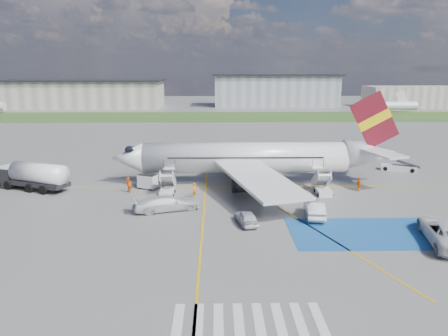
{
  "coord_description": "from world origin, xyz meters",
  "views": [
    {
      "loc": [
        -3.7,
        -41.11,
        14.58
      ],
      "look_at": [
        -2.8,
        7.51,
        3.5
      ],
      "focal_mm": 35.0,
      "sensor_mm": 36.0,
      "label": 1
    }
  ],
  "objects": [
    {
      "name": "staging_box",
      "position": [
        10.0,
        -4.0,
        0.01
      ],
      "size": [
        14.0,
        8.0,
        0.01
      ],
      "primitive_type": "cube",
      "color": "#184F91",
      "rests_on": "ground"
    },
    {
      "name": "crew_fwd",
      "position": [
        -6.21,
        7.51,
        0.87
      ],
      "size": [
        0.72,
        0.76,
        1.74
      ],
      "primitive_type": "imported",
      "rotation": [
        0.0,
        0.0,
        0.89
      ],
      "color": "orange",
      "rests_on": "ground"
    },
    {
      "name": "grass_strip",
      "position": [
        0.0,
        95.0,
        0.01
      ],
      "size": [
        400.0,
        30.0,
        0.01
      ],
      "primitive_type": "cube",
      "color": "#2D4C1E",
      "rests_on": "ground"
    },
    {
      "name": "airstairs_aft",
      "position": [
        9.0,
        8.7,
        0.62
      ],
      "size": [
        1.9,
        5.2,
        3.6
      ],
      "color": "silver",
      "rests_on": "ground"
    },
    {
      "name": "terminal_centre",
      "position": [
        20.0,
        135.0,
        6.0
      ],
      "size": [
        48.0,
        18.0,
        12.0
      ],
      "primitive_type": "cube",
      "color": "gray",
      "rests_on": "ground"
    },
    {
      "name": "airliner",
      "position": [
        1.51,
        14.0,
        3.39
      ],
      "size": [
        36.81,
        32.95,
        11.92
      ],
      "color": "silver",
      "rests_on": "ground"
    },
    {
      "name": "crosswalk",
      "position": [
        -1.8,
        -18.0,
        0.01
      ],
      "size": [
        9.0,
        4.0,
        0.01
      ],
      "color": "silver",
      "rests_on": "ground"
    },
    {
      "name": "ground",
      "position": [
        0.0,
        0.0,
        0.0
      ],
      "size": [
        400.0,
        400.0,
        0.0
      ],
      "primitive_type": "plane",
      "color": "#60605E",
      "rests_on": "ground"
    },
    {
      "name": "crew_aft",
      "position": [
        13.71,
        9.96,
        0.84
      ],
      "size": [
        0.5,
        1.02,
        1.68
      ],
      "primitive_type": "imported",
      "rotation": [
        0.0,
        0.0,
        1.66
      ],
      "color": "orange",
      "rests_on": "ground"
    },
    {
      "name": "taxiway_line_diag",
      "position": [
        0.0,
        12.0,
        0.01
      ],
      "size": [
        20.71,
        56.45,
        0.01
      ],
      "primitive_type": "cube",
      "rotation": [
        0.0,
        0.0,
        0.35
      ],
      "color": "gold",
      "rests_on": "ground"
    },
    {
      "name": "airstairs_fwd",
      "position": [
        -9.5,
        8.7,
        0.62
      ],
      "size": [
        1.9,
        5.2,
        3.6
      ],
      "color": "silver",
      "rests_on": "ground"
    },
    {
      "name": "car_silver_a",
      "position": [
        -0.81,
        -1.47,
        0.67
      ],
      "size": [
        2.32,
        4.18,
        1.34
      ],
      "primitive_type": "imported",
      "rotation": [
        0.0,
        0.0,
        3.34
      ],
      "color": "silver",
      "rests_on": "ground"
    },
    {
      "name": "van_white_b",
      "position": [
        -8.82,
        2.83,
        1.07
      ],
      "size": [
        5.87,
        3.8,
        2.14
      ],
      "primitive_type": "imported",
      "rotation": [
        0.0,
        0.0,
        1.89
      ],
      "color": "silver",
      "rests_on": "ground"
    },
    {
      "name": "fuel_tanker",
      "position": [
        -26.41,
        11.37,
        1.43
      ],
      "size": [
        10.2,
        6.34,
        3.41
      ],
      "rotation": [
        0.0,
        0.0,
        -0.4
      ],
      "color": "black",
      "rests_on": "ground"
    },
    {
      "name": "taxiway_line_cross",
      "position": [
        -5.0,
        -10.0,
        0.01
      ],
      "size": [
        0.2,
        60.0,
        0.01
      ],
      "primitive_type": "cube",
      "color": "gold",
      "rests_on": "ground"
    },
    {
      "name": "crew_nose",
      "position": [
        -14.26,
        9.73,
        0.96
      ],
      "size": [
        1.14,
        1.18,
        1.91
      ],
      "primitive_type": "imported",
      "rotation": [
        0.0,
        0.0,
        -0.91
      ],
      "color": "orange",
      "rests_on": "ground"
    },
    {
      "name": "taxiway_line_main",
      "position": [
        0.0,
        12.0,
        0.01
      ],
      "size": [
        120.0,
        0.2,
        0.01
      ],
      "primitive_type": "cube",
      "color": "gold",
      "rests_on": "ground"
    },
    {
      "name": "belt_loader",
      "position": [
        23.11,
        20.62,
        0.39
      ],
      "size": [
        5.4,
        3.45,
        1.57
      ],
      "rotation": [
        0.0,
        0.0,
        -0.39
      ],
      "color": "silver",
      "rests_on": "ground"
    },
    {
      "name": "gpu_cart",
      "position": [
        -12.21,
        11.48,
        0.83
      ],
      "size": [
        2.58,
        2.15,
        1.85
      ],
      "rotation": [
        0.0,
        0.0,
        -0.41
      ],
      "color": "silver",
      "rests_on": "ground"
    },
    {
      "name": "terminal_east",
      "position": [
        75.0,
        128.0,
        4.0
      ],
      "size": [
        40.0,
        16.0,
        8.0
      ],
      "primitive_type": "cube",
      "color": "gray",
      "rests_on": "ground"
    },
    {
      "name": "van_white_a",
      "position": [
        15.93,
        -6.26,
        1.25
      ],
      "size": [
        4.36,
        7.16,
        2.51
      ],
      "primitive_type": "imported",
      "rotation": [
        0.0,
        0.0,
        2.94
      ],
      "color": "silver",
      "rests_on": "ground"
    },
    {
      "name": "terminal_west",
      "position": [
        -55.0,
        130.0,
        5.0
      ],
      "size": [
        60.0,
        22.0,
        10.0
      ],
      "primitive_type": "cube",
      "color": "gray",
      "rests_on": "ground"
    },
    {
      "name": "car_silver_b",
      "position": [
        6.17,
        0.48,
        0.83
      ],
      "size": [
        2.28,
        5.18,
        1.66
      ],
      "primitive_type": "imported",
      "rotation": [
        0.0,
        0.0,
        3.04
      ],
      "color": "#B4B6BC",
      "rests_on": "ground"
    }
  ]
}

